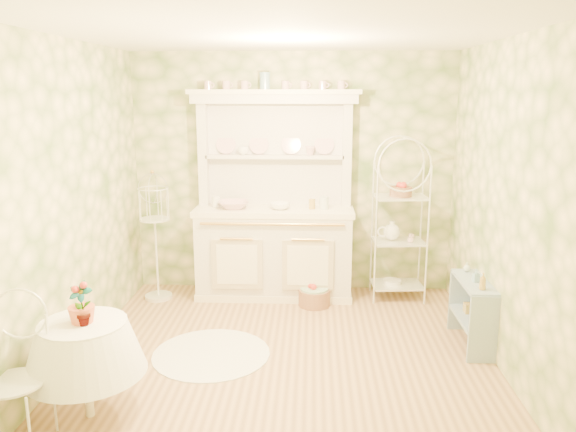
{
  "coord_description": "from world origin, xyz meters",
  "views": [
    {
      "loc": [
        0.22,
        -4.52,
        2.27
      ],
      "look_at": [
        0.0,
        0.5,
        1.15
      ],
      "focal_mm": 35.0,
      "sensor_mm": 36.0,
      "label": 1
    }
  ],
  "objects_px": {
    "kitchen_dresser": "(274,196)",
    "cafe_chair": "(13,386)",
    "birdcage_stand": "(156,237)",
    "floor_basket": "(314,297)",
    "round_table": "(87,377)",
    "side_shelf": "(472,315)",
    "bakers_rack": "(400,218)"
  },
  "relations": [
    {
      "from": "bakers_rack",
      "to": "side_shelf",
      "type": "bearing_deg",
      "value": -71.92
    },
    {
      "from": "round_table",
      "to": "birdcage_stand",
      "type": "xyz_separation_m",
      "value": [
        -0.14,
        2.33,
        0.41
      ]
    },
    {
      "from": "floor_basket",
      "to": "bakers_rack",
      "type": "bearing_deg",
      "value": 17.4
    },
    {
      "from": "cafe_chair",
      "to": "birdcage_stand",
      "type": "relative_size",
      "value": 0.6
    },
    {
      "from": "kitchen_dresser",
      "to": "birdcage_stand",
      "type": "xyz_separation_m",
      "value": [
        -1.29,
        -0.17,
        -0.43
      ]
    },
    {
      "from": "round_table",
      "to": "floor_basket",
      "type": "xyz_separation_m",
      "value": [
        1.61,
        2.19,
        -0.21
      ]
    },
    {
      "from": "kitchen_dresser",
      "to": "birdcage_stand",
      "type": "relative_size",
      "value": 1.6
    },
    {
      "from": "bakers_rack",
      "to": "side_shelf",
      "type": "height_order",
      "value": "bakers_rack"
    },
    {
      "from": "birdcage_stand",
      "to": "floor_basket",
      "type": "relative_size",
      "value": 4.87
    },
    {
      "from": "birdcage_stand",
      "to": "side_shelf",
      "type": "bearing_deg",
      "value": -18.29
    },
    {
      "from": "birdcage_stand",
      "to": "kitchen_dresser",
      "type": "bearing_deg",
      "value": 7.28
    },
    {
      "from": "kitchen_dresser",
      "to": "round_table",
      "type": "relative_size",
      "value": 3.81
    },
    {
      "from": "side_shelf",
      "to": "cafe_chair",
      "type": "xyz_separation_m",
      "value": [
        -3.36,
        -1.65,
        0.14
      ]
    },
    {
      "from": "kitchen_dresser",
      "to": "birdcage_stand",
      "type": "bearing_deg",
      "value": -172.72
    },
    {
      "from": "kitchen_dresser",
      "to": "round_table",
      "type": "bearing_deg",
      "value": -114.78
    },
    {
      "from": "kitchen_dresser",
      "to": "round_table",
      "type": "xyz_separation_m",
      "value": [
        -1.15,
        -2.5,
        -0.84
      ]
    },
    {
      "from": "bakers_rack",
      "to": "birdcage_stand",
      "type": "height_order",
      "value": "bakers_rack"
    },
    {
      "from": "bakers_rack",
      "to": "floor_basket",
      "type": "distance_m",
      "value": 1.27
    },
    {
      "from": "round_table",
      "to": "kitchen_dresser",
      "type": "bearing_deg",
      "value": 65.22
    },
    {
      "from": "side_shelf",
      "to": "cafe_chair",
      "type": "distance_m",
      "value": 3.74
    },
    {
      "from": "kitchen_dresser",
      "to": "floor_basket",
      "type": "relative_size",
      "value": 7.81
    },
    {
      "from": "side_shelf",
      "to": "cafe_chair",
      "type": "relative_size",
      "value": 0.78
    },
    {
      "from": "side_shelf",
      "to": "round_table",
      "type": "xyz_separation_m",
      "value": [
        -3.03,
        -1.29,
        0.01
      ]
    },
    {
      "from": "bakers_rack",
      "to": "cafe_chair",
      "type": "bearing_deg",
      "value": -139.85
    },
    {
      "from": "bakers_rack",
      "to": "round_table",
      "type": "xyz_separation_m",
      "value": [
        -2.53,
        -2.48,
        -0.62
      ]
    },
    {
      "from": "floor_basket",
      "to": "round_table",
      "type": "bearing_deg",
      "value": -126.28
    },
    {
      "from": "birdcage_stand",
      "to": "floor_basket",
      "type": "distance_m",
      "value": 1.86
    },
    {
      "from": "round_table",
      "to": "floor_basket",
      "type": "distance_m",
      "value": 2.72
    },
    {
      "from": "side_shelf",
      "to": "round_table",
      "type": "distance_m",
      "value": 3.3
    },
    {
      "from": "bakers_rack",
      "to": "cafe_chair",
      "type": "xyz_separation_m",
      "value": [
        -2.86,
        -2.84,
        -0.49
      ]
    },
    {
      "from": "kitchen_dresser",
      "to": "cafe_chair",
      "type": "distance_m",
      "value": 3.3
    },
    {
      "from": "side_shelf",
      "to": "round_table",
      "type": "relative_size",
      "value": 1.12
    }
  ]
}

